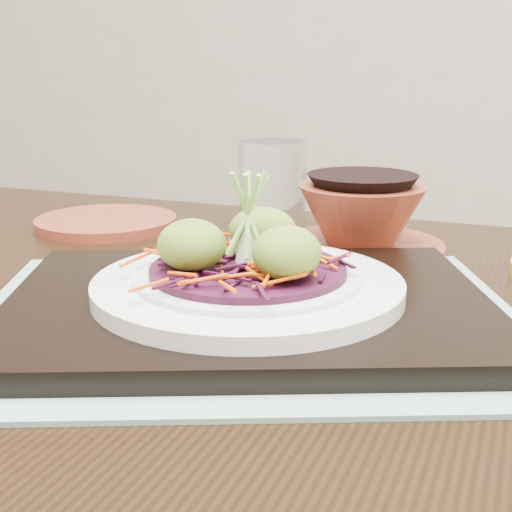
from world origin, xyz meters
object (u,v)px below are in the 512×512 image
(water_glass, at_px, (273,188))
(white_plate, at_px, (248,285))
(terracotta_side_plate, at_px, (106,222))
(dining_table, at_px, (236,420))
(serving_tray, at_px, (248,305))
(terracotta_bowl_set, at_px, (361,224))

(water_glass, bearing_deg, white_plate, -77.03)
(white_plate, bearing_deg, terracotta_side_plate, 136.91)
(dining_table, relative_size, water_glass, 11.46)
(serving_tray, xyz_separation_m, water_glass, (-0.06, 0.27, 0.04))
(dining_table, distance_m, serving_tray, 0.11)
(dining_table, distance_m, terracotta_side_plate, 0.35)
(dining_table, xyz_separation_m, water_glass, (-0.05, 0.26, 0.15))
(dining_table, distance_m, white_plate, 0.13)
(dining_table, height_order, white_plate, white_plate)
(dining_table, relative_size, serving_tray, 3.35)
(serving_tray, bearing_deg, terracotta_side_plate, 116.98)
(water_glass, xyz_separation_m, terracotta_bowl_set, (0.11, -0.06, -0.02))
(serving_tray, bearing_deg, dining_table, 116.71)
(dining_table, relative_size, terracotta_bowl_set, 5.98)
(terracotta_side_plate, distance_m, terracotta_bowl_set, 0.31)
(white_plate, xyz_separation_m, terracotta_side_plate, (-0.26, 0.25, -0.02))
(white_plate, height_order, terracotta_side_plate, white_plate)
(dining_table, xyz_separation_m, terracotta_side_plate, (-0.25, 0.23, 0.10))
(terracotta_bowl_set, bearing_deg, white_plate, -102.57)
(terracotta_side_plate, bearing_deg, terracotta_bowl_set, -5.34)
(white_plate, bearing_deg, serving_tray, -135.00)
(dining_table, distance_m, water_glass, 0.30)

